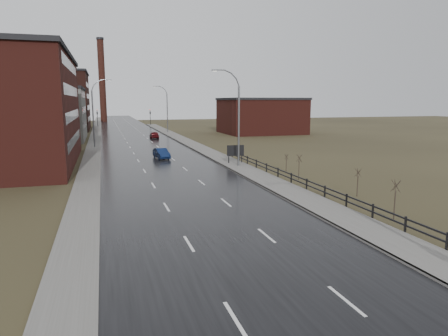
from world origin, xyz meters
TOP-DOWN VIEW (x-y plane):
  - road at (0.00, 60.00)m, footprint 14.00×300.00m
  - sidewalk_right at (8.60, 35.00)m, footprint 3.20×180.00m
  - curb_right at (7.08, 35.00)m, footprint 0.16×180.00m
  - sidewalk_left at (-8.20, 60.00)m, footprint 2.40×260.00m
  - warehouse_mid at (-17.99, 78.00)m, footprint 16.32×20.40m
  - warehouse_far at (-22.99, 108.00)m, footprint 26.52×24.48m
  - building_right at (30.30, 82.00)m, footprint 18.36×16.32m
  - smokestack at (-6.00, 150.00)m, footprint 2.70×2.70m
  - streetlight_right_mid at (8.50, 36.00)m, footprint 3.36×0.28m
  - streetlight_left at (-7.70, 62.00)m, footprint 3.36×0.28m
  - streetlight_right_far at (8.50, 90.00)m, footprint 3.36×0.28m
  - guardrail at (10.30, 18.31)m, footprint 0.10×53.05m
  - shrub_c at (11.62, 12.55)m, footprint 0.64×0.68m
  - shrub_d at (13.32, 18.98)m, footprint 0.56×0.59m
  - shrub_e at (11.98, 26.72)m, footprint 0.60×0.64m
  - shrub_f at (12.66, 31.01)m, footprint 0.49×0.51m
  - billboard at (9.10, 38.07)m, footprint 2.21×0.17m
  - traffic_light_left at (-8.00, 120.00)m, footprint 0.58×2.73m
  - traffic_light_right at (8.00, 120.00)m, footprint 0.58×2.73m
  - car_near at (0.93, 45.38)m, footprint 1.97×4.33m
  - car_far at (3.66, 75.26)m, footprint 1.85×4.33m

SIDE VIEW (x-z plane):
  - road at x=0.00m, z-range 0.00..0.06m
  - sidewalk_left at x=-8.20m, z-range 0.00..0.12m
  - sidewalk_right at x=8.60m, z-range 0.00..0.18m
  - curb_right at x=7.08m, z-range 0.00..0.18m
  - car_near at x=0.93m, z-range 0.00..1.38m
  - guardrail at x=10.30m, z-range 0.16..1.26m
  - car_far at x=3.66m, z-range 0.00..1.46m
  - shrub_f at x=12.66m, z-range 0.06..2.09m
  - shrub_d at x=13.32m, z-range 0.07..2.42m
  - shrub_e at x=11.98m, z-range 0.08..2.64m
  - shrub_c at x=11.62m, z-range 0.09..2.81m
  - billboard at x=9.10m, z-range 0.44..2.83m
  - building_right at x=30.30m, z-range 0.01..8.51m
  - traffic_light_left at x=-8.00m, z-range 1.95..7.25m
  - traffic_light_right at x=8.00m, z-range 1.95..7.25m
  - warehouse_mid at x=-17.99m, z-range 0.01..10.51m
  - streetlight_right_mid at x=8.50m, z-range 0.16..11.51m
  - streetlight_left at x=-7.70m, z-range 0.16..11.51m
  - streetlight_right_far at x=8.50m, z-range 0.16..11.51m
  - warehouse_far at x=-22.99m, z-range 0.01..15.51m
  - smokestack at x=-6.00m, z-range 0.15..30.85m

